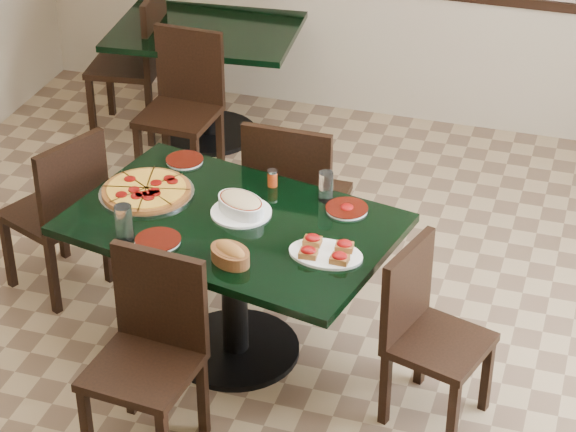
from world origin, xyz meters
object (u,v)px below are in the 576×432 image
(back_table, at_px, (207,62))
(back_chair_near, at_px, (184,98))
(back_chair_left, at_px, (139,55))
(bread_basket, at_px, (230,254))
(pepperoni_pizza, at_px, (147,191))
(chair_far, at_px, (294,195))
(chair_left, at_px, (62,206))
(lasagna_casserole, at_px, (241,205))
(chair_near, at_px, (151,345))
(main_table, at_px, (233,254))
(chair_right, at_px, (425,326))
(bruschetta_platter, at_px, (326,251))

(back_table, height_order, back_chair_near, back_chair_near)
(back_chair_left, distance_m, bread_basket, 2.78)
(pepperoni_pizza, bearing_deg, chair_far, 43.29)
(back_chair_left, height_order, pepperoni_pizza, back_chair_left)
(back_chair_left, bearing_deg, back_chair_near, 39.21)
(chair_left, xyz_separation_m, lasagna_casserole, (1.02, -0.17, 0.29))
(chair_near, distance_m, pepperoni_pizza, 0.88)
(pepperoni_pizza, distance_m, lasagna_casserole, 0.49)
(chair_far, bearing_deg, main_table, 81.99)
(back_chair_near, distance_m, bread_basket, 2.14)
(chair_left, distance_m, pepperoni_pizza, 0.61)
(chair_right, distance_m, lasagna_casserole, 1.00)
(main_table, height_order, back_table, same)
(chair_left, distance_m, back_chair_near, 1.33)
(chair_far, relative_size, chair_near, 1.07)
(back_chair_near, height_order, bread_basket, back_chair_near)
(chair_right, height_order, back_chair_near, back_chair_near)
(back_table, height_order, chair_near, chair_near)
(back_chair_near, bearing_deg, back_table, 98.55)
(lasagna_casserole, bearing_deg, pepperoni_pizza, -155.56)
(chair_right, bearing_deg, back_chair_left, 63.32)
(bruschetta_platter, bearing_deg, bread_basket, -152.98)
(chair_right, distance_m, pepperoni_pizza, 1.45)
(chair_near, height_order, pepperoni_pizza, chair_near)
(back_chair_near, relative_size, back_chair_left, 0.96)
(main_table, relative_size, bruschetta_platter, 4.69)
(pepperoni_pizza, bearing_deg, chair_right, -9.91)
(chair_left, height_order, back_chair_left, back_chair_left)
(back_table, relative_size, pepperoni_pizza, 2.69)
(main_table, height_order, chair_far, chair_far)
(back_chair_left, relative_size, bruschetta_platter, 2.82)
(main_table, bearing_deg, pepperoni_pizza, 178.69)
(back_chair_left, distance_m, pepperoni_pizza, 2.14)
(lasagna_casserole, xyz_separation_m, bread_basket, (0.09, -0.39, -0.01))
(back_table, relative_size, chair_right, 1.44)
(bread_basket, bearing_deg, bruschetta_platter, 52.87)
(chair_left, bearing_deg, lasagna_casserole, 103.39)
(main_table, distance_m, chair_near, 0.68)
(chair_right, bearing_deg, chair_left, 95.51)
(main_table, distance_m, back_table, 2.30)
(back_chair_near, distance_m, pepperoni_pizza, 1.54)
(main_table, height_order, bruschetta_platter, bruschetta_platter)
(chair_right, distance_m, bruschetta_platter, 0.55)
(bruschetta_platter, bearing_deg, chair_far, 119.34)
(back_table, height_order, lasagna_casserole, lasagna_casserole)
(chair_right, xyz_separation_m, back_chair_near, (-1.82, 1.71, 0.05))
(bread_basket, bearing_deg, back_table, 142.29)
(bread_basket, bearing_deg, main_table, 137.49)
(chair_right, xyz_separation_m, lasagna_casserole, (-0.92, 0.21, 0.33))
(bread_basket, bearing_deg, back_chair_left, 151.13)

